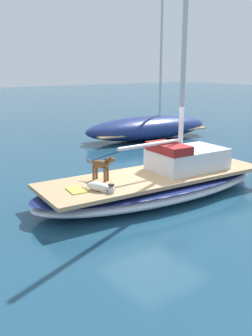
{
  "coord_description": "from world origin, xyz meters",
  "views": [
    {
      "loc": [
        7.7,
        -6.61,
        3.6
      ],
      "look_at": [
        0.0,
        -1.0,
        1.01
      ],
      "focal_mm": 40.04,
      "sensor_mm": 36.0,
      "label": 1
    }
  ],
  "objects": [
    {
      "name": "dog_white",
      "position": [
        0.3,
        -2.04,
        0.77
      ],
      "size": [
        0.88,
        0.53,
        0.22
      ],
      "color": "silver",
      "rests_on": "sailboat_main"
    },
    {
      "name": "dog_brown",
      "position": [
        -0.39,
        -1.5,
        1.08
      ],
      "size": [
        0.9,
        0.43,
        0.7
      ],
      "color": "brown",
      "rests_on": "sailboat_main"
    },
    {
      "name": "cabin_house",
      "position": [
        0.08,
        1.11,
        1.01
      ],
      "size": [
        1.55,
        2.31,
        0.84
      ],
      "color": "silver",
      "rests_on": "sailboat_main"
    },
    {
      "name": "moored_boat_port_side",
      "position": [
        -6.94,
        5.45,
        0.61
      ],
      "size": [
        2.99,
        7.12,
        8.0
      ],
      "color": "navy",
      "rests_on": "ground"
    },
    {
      "name": "sailboat_main",
      "position": [
        0.0,
        0.0,
        0.34
      ],
      "size": [
        3.02,
        7.4,
        0.66
      ],
      "color": "white",
      "rests_on": "ground"
    },
    {
      "name": "ground_plane",
      "position": [
        0.0,
        0.0,
        0.0
      ],
      "size": [
        120.0,
        120.0,
        0.0
      ],
      "primitive_type": "plane",
      "color": "navy"
    },
    {
      "name": "deck_towel",
      "position": [
        -0.04,
        -2.49,
        0.68
      ],
      "size": [
        0.6,
        0.43,
        0.03
      ],
      "primitive_type": "cube",
      "rotation": [
        0.0,
        0.0,
        -0.12
      ],
      "color": "#D8D14C",
      "rests_on": "sailboat_main"
    },
    {
      "name": "mast_main",
      "position": [
        0.06,
        0.76,
        4.16
      ],
      "size": [
        0.14,
        2.27,
        7.74
      ],
      "color": "silver",
      "rests_on": "sailboat_main"
    },
    {
      "name": "deck_winch",
      "position": [
        0.59,
        -1.87,
        0.76
      ],
      "size": [
        0.16,
        0.16,
        0.21
      ],
      "color": "#B7B7BC",
      "rests_on": "sailboat_main"
    }
  ]
}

